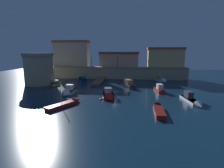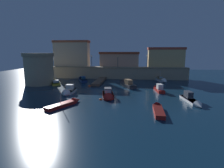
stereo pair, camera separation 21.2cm
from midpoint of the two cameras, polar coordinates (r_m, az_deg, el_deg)
name	(u,v)px [view 2 (the right image)]	position (r m, az deg, el deg)	size (l,w,h in m)	color
ground_plane	(111,92)	(35.96, -0.25, -2.48)	(101.43, 101.43, 0.00)	#0C2338
quay_wall	(118,73)	(53.69, 2.02, 3.69)	(41.06, 3.19, 3.57)	tan
old_town_backdrop	(113,57)	(57.17, 0.40, 8.94)	(41.49, 5.86, 8.40)	#C9B18A
fortress_tower	(39,69)	(47.30, -22.54, 4.64)	(7.45, 7.45, 7.76)	tan
pier_dock	(100,81)	(47.20, -3.91, 0.95)	(2.05, 11.83, 0.70)	brown
quay_lamp_0	(92,59)	(54.60, -6.54, 7.99)	(0.32, 0.32, 3.40)	black
quay_lamp_1	(118,59)	(53.38, 2.01, 8.00)	(0.32, 0.32, 3.41)	black
quay_lamp_2	(147,59)	(53.43, 11.53, 7.91)	(0.32, 0.32, 3.57)	black
moored_boat_0	(67,103)	(27.69, -14.34, -6.11)	(4.04, 6.31, 3.15)	red
moored_boat_1	(108,95)	(30.98, -1.06, -3.68)	(2.86, 6.07, 2.20)	red
moored_boat_2	(158,109)	(25.12, 14.93, -7.81)	(1.44, 6.26, 1.13)	red
moored_boat_3	(82,79)	(50.30, -9.53, 1.57)	(4.26, 6.68, 1.77)	navy
moored_boat_4	(68,91)	(35.10, -13.84, -2.36)	(1.96, 5.63, 2.18)	white
moored_boat_5	(162,80)	(50.26, 15.94, 1.30)	(2.92, 6.99, 3.26)	silver
moored_boat_6	(56,83)	(46.47, -17.71, 0.43)	(3.62, 4.66, 3.14)	gold
moored_boat_7	(158,89)	(37.89, 15.02, -1.43)	(1.85, 5.75, 1.92)	red
moored_boat_8	(192,100)	(30.79, 24.80, -4.84)	(2.03, 6.84, 1.96)	white
moored_boat_9	(126,84)	(41.81, 4.81, 0.07)	(4.63, 7.32, 2.19)	#333338
mooring_buoy_0	(101,100)	(29.88, -3.55, -5.15)	(0.52, 0.52, 0.52)	#EA4C19
mooring_buoy_1	(89,86)	(41.94, -7.25, -0.72)	(0.67, 0.67, 0.67)	#EA4C19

